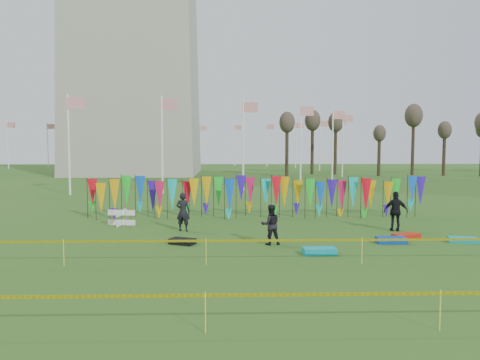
{
  "coord_description": "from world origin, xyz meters",
  "views": [
    {
      "loc": [
        -1.4,
        -17.56,
        4.01
      ],
      "look_at": [
        -0.77,
        6.0,
        2.23
      ],
      "focal_mm": 35.0,
      "sensor_mm": 36.0,
      "label": 1
    }
  ],
  "objects_px": {
    "box_kite": "(122,218)",
    "person_mid": "(271,225)",
    "kite_bag_teal": "(463,240)",
    "kite_bag_black": "(182,241)",
    "person_left": "(183,212)",
    "kite_bag_turquoise": "(319,251)",
    "kite_bag_blue": "(391,240)",
    "kite_bag_red": "(406,236)",
    "person_right": "(396,211)"
  },
  "relations": [
    {
      "from": "person_mid",
      "to": "kite_bag_blue",
      "type": "relative_size",
      "value": 1.39
    },
    {
      "from": "person_mid",
      "to": "kite_bag_blue",
      "type": "height_order",
      "value": "person_mid"
    },
    {
      "from": "person_mid",
      "to": "person_right",
      "type": "distance_m",
      "value": 6.71
    },
    {
      "from": "kite_bag_teal",
      "to": "kite_bag_turquoise",
      "type": "bearing_deg",
      "value": -162.91
    },
    {
      "from": "person_left",
      "to": "person_mid",
      "type": "relative_size",
      "value": 1.12
    },
    {
      "from": "kite_bag_turquoise",
      "to": "kite_bag_blue",
      "type": "bearing_deg",
      "value": 29.52
    },
    {
      "from": "person_left",
      "to": "kite_bag_turquoise",
      "type": "bearing_deg",
      "value": 151.89
    },
    {
      "from": "person_right",
      "to": "kite_bag_black",
      "type": "distance_m",
      "value": 10.05
    },
    {
      "from": "person_mid",
      "to": "kite_bag_red",
      "type": "distance_m",
      "value": 6.04
    },
    {
      "from": "person_mid",
      "to": "person_right",
      "type": "height_order",
      "value": "person_right"
    },
    {
      "from": "person_right",
      "to": "kite_bag_turquoise",
      "type": "relative_size",
      "value": 1.54
    },
    {
      "from": "kite_bag_red",
      "to": "kite_bag_teal",
      "type": "xyz_separation_m",
      "value": [
        2.04,
        -0.81,
        -0.0
      ]
    },
    {
      "from": "kite_bag_red",
      "to": "kite_bag_blue",
      "type": "bearing_deg",
      "value": -137.51
    },
    {
      "from": "person_right",
      "to": "kite_bag_red",
      "type": "xyz_separation_m",
      "value": [
        -0.19,
        -1.79,
        -0.82
      ]
    },
    {
      "from": "box_kite",
      "to": "person_mid",
      "type": "distance_m",
      "value": 8.42
    },
    {
      "from": "box_kite",
      "to": "kite_bag_turquoise",
      "type": "relative_size",
      "value": 0.66
    },
    {
      "from": "kite_bag_teal",
      "to": "kite_bag_black",
      "type": "bearing_deg",
      "value": -179.83
    },
    {
      "from": "box_kite",
      "to": "kite_bag_black",
      "type": "distance_m",
      "value": 5.66
    },
    {
      "from": "kite_bag_blue",
      "to": "kite_bag_black",
      "type": "relative_size",
      "value": 1.18
    },
    {
      "from": "box_kite",
      "to": "person_right",
      "type": "height_order",
      "value": "person_right"
    },
    {
      "from": "kite_bag_black",
      "to": "kite_bag_teal",
      "type": "xyz_separation_m",
      "value": [
        11.52,
        0.03,
        -0.01
      ]
    },
    {
      "from": "person_mid",
      "to": "kite_bag_black",
      "type": "height_order",
      "value": "person_mid"
    },
    {
      "from": "kite_bag_red",
      "to": "kite_bag_black",
      "type": "bearing_deg",
      "value": -174.9
    },
    {
      "from": "person_mid",
      "to": "kite_bag_turquoise",
      "type": "relative_size",
      "value": 1.35
    },
    {
      "from": "kite_bag_red",
      "to": "kite_bag_teal",
      "type": "bearing_deg",
      "value": -21.63
    },
    {
      "from": "person_mid",
      "to": "kite_bag_blue",
      "type": "bearing_deg",
      "value": 174.74
    },
    {
      "from": "person_right",
      "to": "kite_bag_teal",
      "type": "bearing_deg",
      "value": 134.73
    },
    {
      "from": "kite_bag_teal",
      "to": "kite_bag_blue",
      "type": "bearing_deg",
      "value": -178.78
    },
    {
      "from": "box_kite",
      "to": "person_mid",
      "type": "xyz_separation_m",
      "value": [
        7.01,
        -4.65,
        0.41
      ]
    },
    {
      "from": "person_left",
      "to": "kite_bag_turquoise",
      "type": "height_order",
      "value": "person_left"
    },
    {
      "from": "person_mid",
      "to": "kite_bag_black",
      "type": "xyz_separation_m",
      "value": [
        -3.56,
        0.17,
        -0.7
      ]
    },
    {
      "from": "person_left",
      "to": "box_kite",
      "type": "bearing_deg",
      "value": -12.86
    },
    {
      "from": "person_left",
      "to": "person_mid",
      "type": "distance_m",
      "value": 4.88
    },
    {
      "from": "kite_bag_turquoise",
      "to": "kite_bag_blue",
      "type": "height_order",
      "value": "kite_bag_blue"
    },
    {
      "from": "person_left",
      "to": "person_right",
      "type": "relative_size",
      "value": 0.98
    },
    {
      "from": "person_left",
      "to": "kite_bag_black",
      "type": "bearing_deg",
      "value": 108.05
    },
    {
      "from": "person_left",
      "to": "kite_bag_red",
      "type": "height_order",
      "value": "person_left"
    },
    {
      "from": "person_left",
      "to": "kite_bag_black",
      "type": "height_order",
      "value": "person_left"
    },
    {
      "from": "person_left",
      "to": "kite_bag_teal",
      "type": "distance_m",
      "value": 12.12
    },
    {
      "from": "kite_bag_black",
      "to": "kite_bag_teal",
      "type": "bearing_deg",
      "value": 0.17
    },
    {
      "from": "person_left",
      "to": "person_mid",
      "type": "xyz_separation_m",
      "value": [
        3.8,
        -3.07,
        -0.09
      ]
    },
    {
      "from": "person_mid",
      "to": "person_right",
      "type": "relative_size",
      "value": 0.88
    },
    {
      "from": "person_left",
      "to": "kite_bag_black",
      "type": "relative_size",
      "value": 1.83
    },
    {
      "from": "kite_bag_teal",
      "to": "box_kite",
      "type": "bearing_deg",
      "value": 163.44
    },
    {
      "from": "box_kite",
      "to": "person_mid",
      "type": "height_order",
      "value": "person_mid"
    },
    {
      "from": "kite_bag_black",
      "to": "kite_bag_turquoise",
      "type": "bearing_deg",
      "value": -20.13
    },
    {
      "from": "box_kite",
      "to": "kite_bag_turquoise",
      "type": "bearing_deg",
      "value": -36.46
    },
    {
      "from": "box_kite",
      "to": "person_right",
      "type": "distance_m",
      "value": 13.24
    },
    {
      "from": "kite_bag_turquoise",
      "to": "kite_bag_teal",
      "type": "xyz_separation_m",
      "value": [
        6.31,
        1.94,
        -0.01
      ]
    },
    {
      "from": "person_left",
      "to": "kite_bag_black",
      "type": "xyz_separation_m",
      "value": [
        0.24,
        -2.9,
        -0.79
      ]
    }
  ]
}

